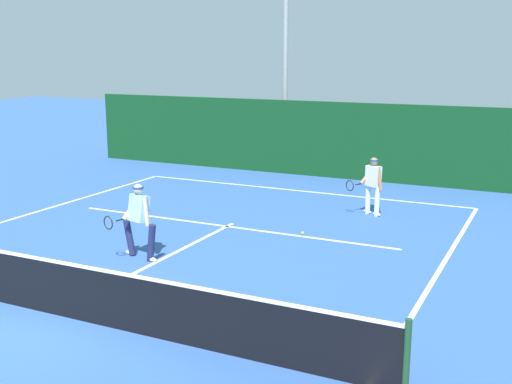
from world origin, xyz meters
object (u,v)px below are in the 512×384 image
player_far (373,184)px  tennis_ball (303,233)px  light_pole (286,42)px  player_near (139,218)px

player_far → tennis_ball: size_ratio=23.76×
light_pole → player_near: bearing=-81.7°
tennis_ball → light_pole: bearing=116.1°
player_far → light_pole: size_ratio=0.20×
tennis_ball → player_near: bearing=-127.5°
player_far → light_pole: bearing=-20.5°
player_near → tennis_ball: bearing=-113.6°
player_near → light_pole: 12.44m
tennis_ball → player_far: bearing=69.3°
player_near → tennis_ball: player_near is taller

